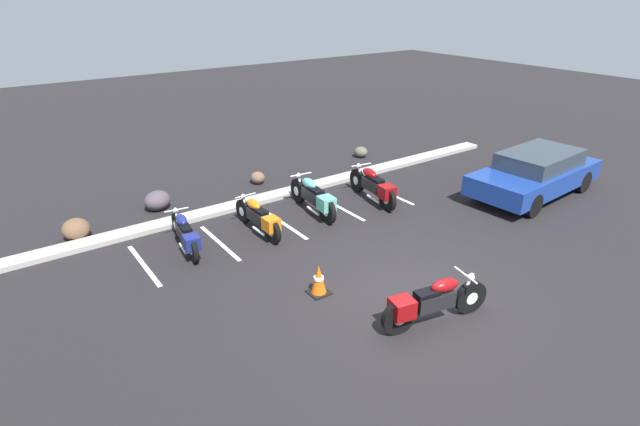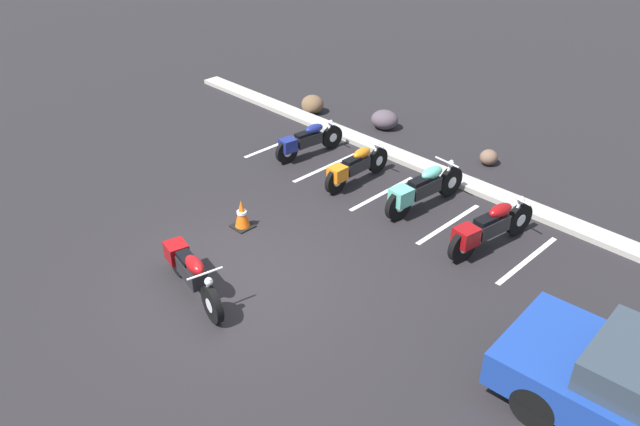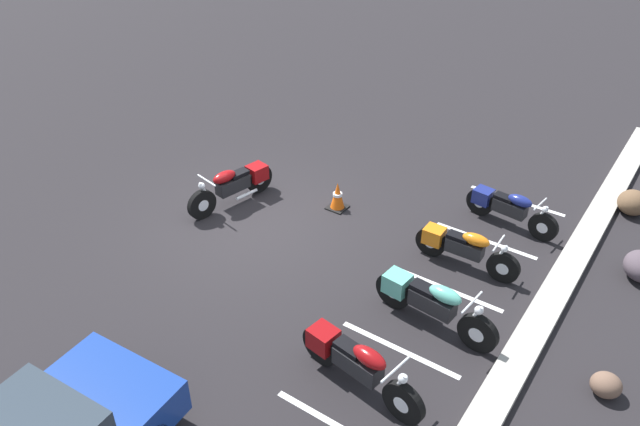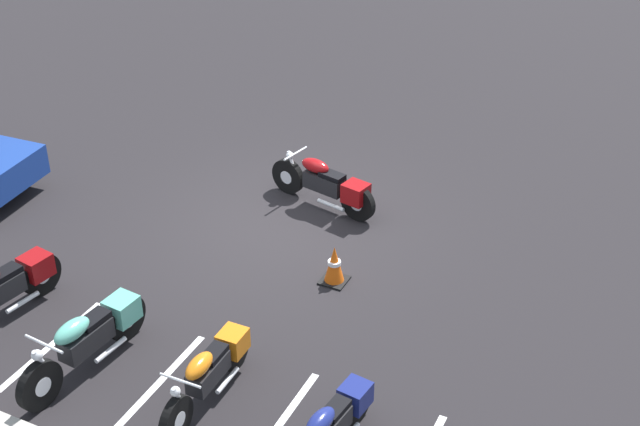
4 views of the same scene
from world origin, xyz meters
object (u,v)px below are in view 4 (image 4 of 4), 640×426
parked_bike_2 (90,337)px  traffic_cone (334,265)px  parked_bike_0 (331,426)px  parked_bike_3 (2,289)px  motorcycle_maroon_featured (327,185)px  parked_bike_1 (211,370)px

parked_bike_2 → traffic_cone: bearing=152.0°
parked_bike_0 → parked_bike_2: bearing=-83.5°
parked_bike_3 → traffic_cone: parked_bike_3 is taller
parked_bike_2 → traffic_cone: size_ratio=3.64×
parked_bike_0 → parked_bike_2: 3.54m
motorcycle_maroon_featured → parked_bike_0: motorcycle_maroon_featured is taller
motorcycle_maroon_featured → parked_bike_1: size_ratio=1.06×
parked_bike_0 → parked_bike_3: (5.34, -0.33, 0.06)m
parked_bike_1 → parked_bike_3: 3.56m
parked_bike_1 → parked_bike_0: bearing=82.7°
parked_bike_0 → parked_bike_2: parked_bike_2 is taller
parked_bike_0 → parked_bike_1: 1.80m
motorcycle_maroon_featured → traffic_cone: (-1.05, 1.94, -0.16)m
motorcycle_maroon_featured → parked_bike_2: parked_bike_2 is taller
parked_bike_2 → parked_bike_3: size_ratio=1.01×
parked_bike_0 → traffic_cone: (1.45, -3.17, -0.12)m
parked_bike_1 → parked_bike_2: bearing=-84.6°
parked_bike_1 → parked_bike_3: bearing=-92.7°
parked_bike_2 → parked_bike_3: parked_bike_2 is taller
parked_bike_1 → traffic_cone: parked_bike_1 is taller
parked_bike_2 → traffic_cone: (-2.09, -3.16, -0.18)m
parked_bike_3 → traffic_cone: size_ratio=3.61×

